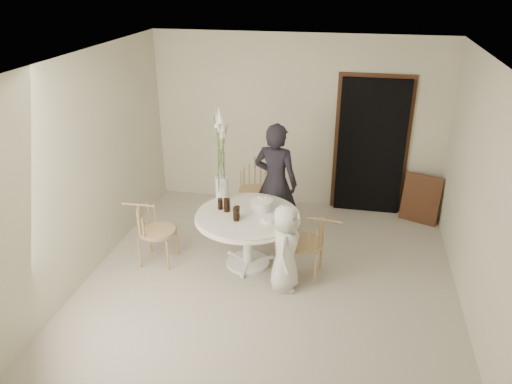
% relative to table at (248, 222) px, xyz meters
% --- Properties ---
extents(ground, '(4.50, 4.50, 0.00)m').
position_rel_table_xyz_m(ground, '(0.35, -0.25, -0.62)').
color(ground, beige).
rests_on(ground, ground).
extents(room_shell, '(4.50, 4.50, 4.50)m').
position_rel_table_xyz_m(room_shell, '(0.35, -0.25, 1.00)').
color(room_shell, white).
rests_on(room_shell, ground).
extents(doorway, '(1.00, 0.10, 2.10)m').
position_rel_table_xyz_m(doorway, '(1.50, 1.94, 0.43)').
color(doorway, black).
rests_on(doorway, ground).
extents(door_trim, '(1.12, 0.03, 2.22)m').
position_rel_table_xyz_m(door_trim, '(1.50, 1.98, 0.49)').
color(door_trim, '#4F2E1B').
rests_on(door_trim, ground).
extents(table, '(1.33, 1.33, 0.73)m').
position_rel_table_xyz_m(table, '(0.00, 0.00, 0.00)').
color(table, white).
rests_on(table, ground).
extents(picture_frame, '(0.58, 0.36, 0.74)m').
position_rel_table_xyz_m(picture_frame, '(2.30, 1.70, -0.25)').
color(picture_frame, '#4F2E1B').
rests_on(picture_frame, ground).
extents(chair_far, '(0.54, 0.57, 0.86)m').
position_rel_table_xyz_m(chair_far, '(-0.19, 1.37, -0.06)').
color(chair_far, tan).
rests_on(chair_far, ground).
extents(chair_right, '(0.52, 0.49, 0.82)m').
position_rel_table_xyz_m(chair_right, '(0.85, -0.09, -0.09)').
color(chair_right, tan).
rests_on(chair_right, ground).
extents(chair_left, '(0.51, 0.47, 0.82)m').
position_rel_table_xyz_m(chair_left, '(-1.28, -0.16, -0.08)').
color(chair_left, tan).
rests_on(chair_left, ground).
extents(girl, '(0.69, 0.53, 1.70)m').
position_rel_table_xyz_m(girl, '(0.23, 0.77, 0.23)').
color(girl, black).
rests_on(girl, ground).
extents(boy, '(0.35, 0.54, 1.09)m').
position_rel_table_xyz_m(boy, '(0.54, -0.42, -0.07)').
color(boy, white).
rests_on(boy, ground).
extents(birthday_cake, '(0.28, 0.28, 0.18)m').
position_rel_table_xyz_m(birthday_cake, '(0.15, 0.15, 0.18)').
color(birthday_cake, white).
rests_on(birthday_cake, table).
extents(cola_tumbler_a, '(0.09, 0.09, 0.17)m').
position_rel_table_xyz_m(cola_tumbler_a, '(-0.10, -0.19, 0.20)').
color(cola_tumbler_a, black).
rests_on(cola_tumbler_a, table).
extents(cola_tumbler_b, '(0.08, 0.08, 0.15)m').
position_rel_table_xyz_m(cola_tumbler_b, '(-0.11, -0.10, 0.19)').
color(cola_tumbler_b, black).
rests_on(cola_tumbler_b, table).
extents(cola_tumbler_c, '(0.07, 0.07, 0.14)m').
position_rel_table_xyz_m(cola_tumbler_c, '(-0.37, 0.08, 0.19)').
color(cola_tumbler_c, black).
rests_on(cola_tumbler_c, table).
extents(cola_tumbler_d, '(0.08, 0.08, 0.17)m').
position_rel_table_xyz_m(cola_tumbler_d, '(-0.27, 0.03, 0.20)').
color(cola_tumbler_d, black).
rests_on(cola_tumbler_d, table).
extents(plate_stack, '(0.24, 0.24, 0.05)m').
position_rel_table_xyz_m(plate_stack, '(0.28, -0.13, 0.14)').
color(plate_stack, white).
rests_on(plate_stack, table).
extents(flower_vase, '(0.17, 0.17, 1.28)m').
position_rel_table_xyz_m(flower_vase, '(-0.42, 0.35, 0.61)').
color(flower_vase, silver).
rests_on(flower_vase, table).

